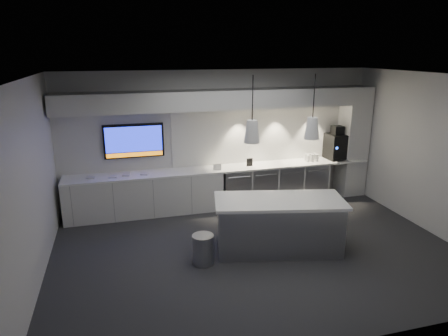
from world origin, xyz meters
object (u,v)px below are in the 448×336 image
object	(u,v)px
wall_tv	(134,141)
coffee_machine	(336,145)
bin	(203,249)
island	(279,224)

from	to	relation	value
wall_tv	coffee_machine	world-z (taller)	wall_tv
wall_tv	bin	bearing A→B (deg)	-71.28
island	bin	bearing A→B (deg)	-162.32
bin	coffee_machine	distance (m)	4.57
wall_tv	bin	world-z (taller)	wall_tv
island	wall_tv	bearing A→B (deg)	144.59
coffee_machine	island	bearing A→B (deg)	-137.90
island	coffee_machine	xyz separation A→B (m)	(2.39, 2.27, 0.75)
bin	island	bearing A→B (deg)	5.24
bin	coffee_machine	world-z (taller)	coffee_machine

